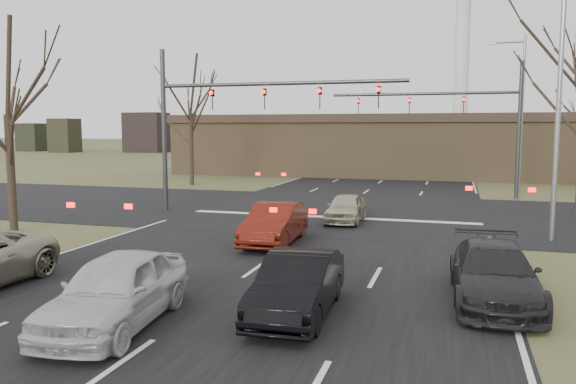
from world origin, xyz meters
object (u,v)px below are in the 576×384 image
Objects in this scene: mast_arm_far at (469,113)px; car_black_hatch at (298,285)px; streetlight_right_near at (554,87)px; car_white_sedan at (116,290)px; building at (414,145)px; streetlight_right_far at (519,106)px; car_charcoal_sedan at (494,273)px; car_red_ahead at (275,224)px; mast_arm_near at (224,109)px; car_silver_ahead at (346,208)px.

mast_arm_far reaches higher than car_black_hatch.
car_white_sedan is (-10.00, -12.34, -4.81)m from streetlight_right_near.
building is 4.24× the size of streetlight_right_near.
streetlight_right_far reaches higher than car_charcoal_sedan.
car_red_ahead is at bearing 109.35° from car_black_hatch.
streetlight_right_far is at bearing 61.23° from car_red_ahead.
car_charcoal_sedan is (11.73, -11.31, -4.38)m from mast_arm_near.
streetlight_right_far is 31.53m from car_white_sedan.
streetlight_right_near is at bearing 44.57° from car_white_sedan.
streetlight_right_near is 9.53m from car_silver_ahead.
car_charcoal_sedan is at bearing 25.65° from car_black_hatch.
car_red_ahead reaches higher than car_silver_ahead.
car_white_sedan reaches higher than car_black_hatch.
streetlight_right_near is 1.00× the size of streetlight_right_far.
car_silver_ahead is at bearing 75.22° from car_white_sedan.
streetlight_right_near is at bearing -76.31° from building.
car_black_hatch is at bearing -121.78° from streetlight_right_near.
streetlight_right_far reaches higher than building.
streetlight_right_near is 2.40× the size of car_black_hatch.
mast_arm_far is at bearing -128.11° from streetlight_right_far.
building reaches higher than car_charcoal_sedan.
streetlight_right_far reaches higher than car_white_sedan.
streetlight_right_near is 13.37m from car_black_hatch.
car_black_hatch is (0.27, -38.57, -1.98)m from building.
building is 31.48m from car_red_ahead.
mast_arm_near is 2.76× the size of car_red_ahead.
car_red_ahead is at bearing -94.81° from building.
mast_arm_near is at bearing 133.40° from car_charcoal_sedan.
mast_arm_far is at bearing 78.13° from car_black_hatch.
streetlight_right_far is at bearing 43.89° from mast_arm_near.
building is at bearing 86.28° from car_silver_ahead.
car_black_hatch is at bearing -61.06° from mast_arm_near.
mast_arm_near is 14.38m from streetlight_right_near.
mast_arm_far is 13.28m from streetlight_right_near.
mast_arm_far reaches higher than building.
car_silver_ahead is at bearing 93.60° from car_black_hatch.
streetlight_right_near is 2.10× the size of car_charcoal_sedan.
building is at bearing 73.87° from mast_arm_near.
mast_arm_near is 16.87m from car_charcoal_sedan.
car_charcoal_sedan is at bearing -105.60° from streetlight_right_near.
streetlight_right_near is at bearing 16.63° from car_red_ahead.
car_white_sedan is at bearing -106.20° from mast_arm_far.
mast_arm_near and mast_arm_far have the same top height.
mast_arm_near is 16.44m from car_white_sedan.
streetlight_right_far is 2.10× the size of car_charcoal_sedan.
streetlight_right_near is at bearing -15.81° from car_silver_ahead.
mast_arm_near reaches higher than car_charcoal_sedan.
car_red_ahead is 1.17× the size of car_silver_ahead.
building is 11.33× the size of car_silver_ahead.
car_black_hatch is (-7.05, -27.57, -4.90)m from streetlight_right_far.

